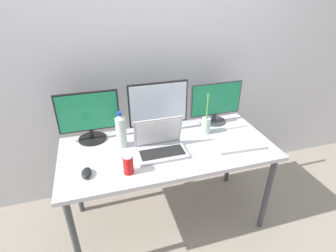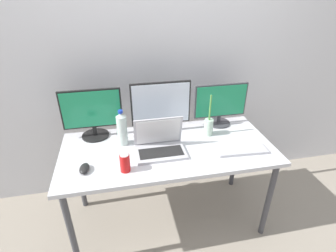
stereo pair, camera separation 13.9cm
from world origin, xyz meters
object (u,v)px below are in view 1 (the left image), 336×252
at_px(mouse_by_keyboard, 86,173).
at_px(water_bottle, 121,131).
at_px(monitor_left, 89,116).
at_px(keyboard_main, 240,146).
at_px(laptop_silver, 160,144).
at_px(bamboo_vase, 206,124).
at_px(monitor_center, 158,107).
at_px(soda_can_near_keyboard, 128,165).
at_px(work_desk, 168,154).
at_px(monitor_right, 216,102).

height_order(mouse_by_keyboard, water_bottle, water_bottle).
bearing_deg(monitor_left, keyboard_main, -22.15).
height_order(monitor_left, laptop_silver, monitor_left).
bearing_deg(bamboo_vase, laptop_silver, -160.25).
relative_size(keyboard_main, mouse_by_keyboard, 3.29).
distance_m(monitor_center, bamboo_vase, 0.41).
height_order(water_bottle, soda_can_near_keyboard, water_bottle).
bearing_deg(work_desk, bamboo_vase, 18.41).
xyz_separation_m(keyboard_main, bamboo_vase, (-0.16, 0.27, 0.07)).
bearing_deg(mouse_by_keyboard, monitor_left, 88.87).
height_order(keyboard_main, water_bottle, water_bottle).
bearing_deg(bamboo_vase, mouse_by_keyboard, -163.34).
relative_size(work_desk, bamboo_vase, 4.60).
distance_m(monitor_center, laptop_silver, 0.33).
height_order(water_bottle, bamboo_vase, bamboo_vase).
relative_size(monitor_center, water_bottle, 1.67).
height_order(laptop_silver, soda_can_near_keyboard, laptop_silver).
bearing_deg(monitor_center, water_bottle, -158.01).
bearing_deg(laptop_silver, water_bottle, 149.87).
relative_size(monitor_right, soda_can_near_keyboard, 3.56).
distance_m(monitor_right, water_bottle, 0.84).
bearing_deg(monitor_right, bamboo_vase, -133.61).
height_order(work_desk, bamboo_vase, bamboo_vase).
bearing_deg(keyboard_main, bamboo_vase, 124.49).
height_order(keyboard_main, bamboo_vase, bamboo_vase).
bearing_deg(keyboard_main, work_desk, 167.23).
bearing_deg(bamboo_vase, work_desk, -161.59).
height_order(work_desk, water_bottle, water_bottle).
height_order(work_desk, soda_can_near_keyboard, soda_can_near_keyboard).
xyz_separation_m(monitor_right, bamboo_vase, (-0.15, -0.16, -0.11)).
bearing_deg(monitor_center, soda_can_near_keyboard, -125.07).
bearing_deg(soda_can_near_keyboard, water_bottle, 89.43).
relative_size(monitor_center, laptop_silver, 1.33).
height_order(monitor_center, bamboo_vase, monitor_center).
bearing_deg(monitor_left, bamboo_vase, -10.00).
bearing_deg(work_desk, monitor_right, 28.70).
xyz_separation_m(monitor_center, keyboard_main, (0.52, -0.39, -0.21)).
distance_m(work_desk, monitor_left, 0.66).
distance_m(laptop_silver, keyboard_main, 0.60).
bearing_deg(soda_can_near_keyboard, monitor_left, 113.06).
relative_size(work_desk, keyboard_main, 4.32).
height_order(soda_can_near_keyboard, bamboo_vase, bamboo_vase).
bearing_deg(bamboo_vase, monitor_center, 160.93).
xyz_separation_m(mouse_by_keyboard, water_bottle, (0.26, 0.28, 0.11)).
xyz_separation_m(work_desk, monitor_right, (0.50, 0.28, 0.25)).
bearing_deg(soda_can_near_keyboard, work_desk, 33.22).
relative_size(mouse_by_keyboard, bamboo_vase, 0.32).
bearing_deg(monitor_center, laptop_silver, -102.64).
relative_size(keyboard_main, water_bottle, 1.29).
bearing_deg(laptop_silver, monitor_left, 146.54).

